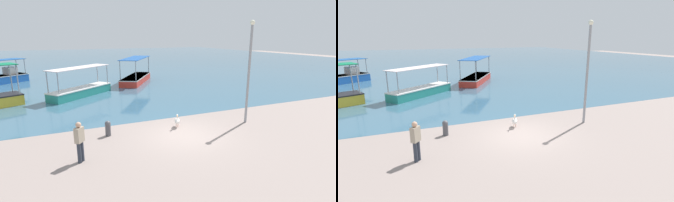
{
  "view_description": "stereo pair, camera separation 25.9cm",
  "coord_description": "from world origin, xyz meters",
  "views": [
    {
      "loc": [
        -5.77,
        -11.16,
        4.97
      ],
      "look_at": [
        0.26,
        2.56,
        1.22
      ],
      "focal_mm": 28.0,
      "sensor_mm": 36.0,
      "label": 1
    },
    {
      "loc": [
        -5.53,
        -11.26,
        4.97
      ],
      "look_at": [
        0.26,
        2.56,
        1.22
      ],
      "focal_mm": 28.0,
      "sensor_mm": 36.0,
      "label": 2
    }
  ],
  "objects": [
    {
      "name": "fishing_boat_far_left",
      "position": [
        -10.99,
        21.28,
        0.63
      ],
      "size": [
        5.5,
        4.69,
        2.5
      ],
      "color": "blue",
      "rests_on": "harbor_water"
    },
    {
      "name": "fishing_boat_outer",
      "position": [
        -3.79,
        11.57,
        0.53
      ],
      "size": [
        5.58,
        4.89,
        2.43
      ],
      "color": "teal",
      "rests_on": "harbor_water"
    },
    {
      "name": "ground",
      "position": [
        0.0,
        0.0,
        0.0
      ],
      "size": [
        120.0,
        120.0,
        0.0
      ],
      "primitive_type": "plane",
      "color": "gray"
    },
    {
      "name": "lamp_post",
      "position": [
        4.35,
        0.5,
        3.26
      ],
      "size": [
        0.28,
        0.28,
        5.8
      ],
      "color": "gray",
      "rests_on": "ground"
    },
    {
      "name": "fishing_boat_far_right",
      "position": [
        2.42,
        16.15,
        0.53
      ],
      "size": [
        5.04,
        6.68,
        2.66
      ],
      "color": "red",
      "rests_on": "harbor_water"
    },
    {
      "name": "pelican",
      "position": [
        0.27,
        1.32,
        0.38
      ],
      "size": [
        0.49,
        0.76,
        0.8
      ],
      "color": "#E0997A",
      "rests_on": "ground"
    },
    {
      "name": "mooring_bollard",
      "position": [
        -3.51,
        1.57,
        0.43
      ],
      "size": [
        0.29,
        0.29,
        0.8
      ],
      "color": "#47474C",
      "rests_on": "ground"
    },
    {
      "name": "harbor_water",
      "position": [
        0.0,
        48.0,
        0.0
      ],
      "size": [
        110.0,
        90.0,
        0.0
      ],
      "primitive_type": "cube",
      "color": "#396178",
      "rests_on": "ground"
    },
    {
      "name": "fisherman_standing",
      "position": [
        -5.08,
        -0.85,
        0.91
      ],
      "size": [
        0.43,
        0.45,
        1.69
      ],
      "color": "#2C323E",
      "rests_on": "ground"
    }
  ]
}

